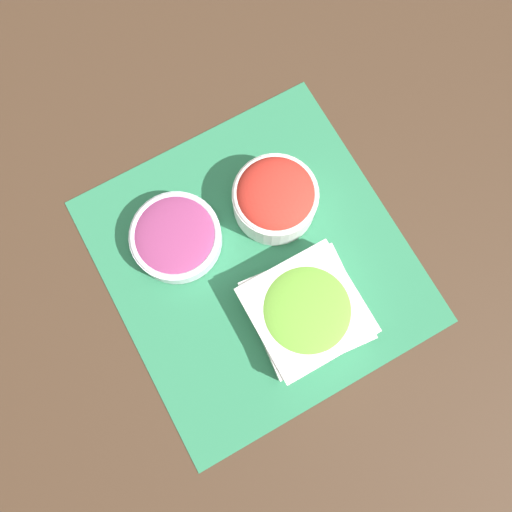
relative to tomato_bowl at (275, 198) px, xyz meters
name	(u,v)px	position (x,y,z in m)	size (l,w,h in m)	color
ground_plane	(256,261)	(0.07, -0.07, -0.05)	(3.00, 3.00, 0.00)	#422D1E
placemat	(256,260)	(0.07, -0.07, -0.04)	(0.48, 0.46, 0.00)	#2D7A51
tomato_bowl	(275,198)	(0.00, 0.00, 0.00)	(0.14, 0.14, 0.08)	white
lettuce_bowl	(306,311)	(0.18, -0.05, -0.01)	(0.17, 0.17, 0.06)	white
onion_bowl	(176,237)	(-0.03, -0.17, -0.02)	(0.15, 0.15, 0.05)	silver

